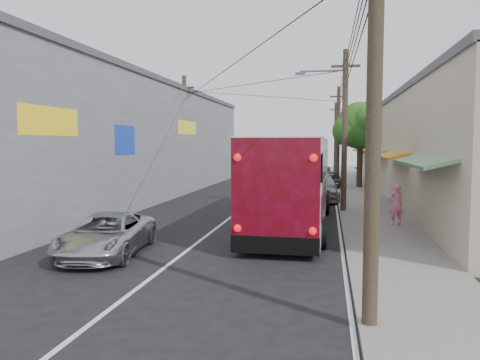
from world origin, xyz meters
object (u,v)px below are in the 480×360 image
at_px(coach_bus, 294,180).
at_px(parked_car_mid, 330,179).
at_px(pedestrian_near, 396,205).
at_px(jeepney, 107,235).
at_px(parked_car_far, 321,175).
at_px(parked_suv, 320,187).
at_px(pedestrian_far, 374,186).

xyz_separation_m(coach_bus, parked_car_mid, (1.60, 16.89, -1.22)).
bearing_deg(parked_car_mid, pedestrian_near, -77.27).
relative_size(coach_bus, pedestrian_near, 7.64).
xyz_separation_m(parked_car_mid, pedestrian_near, (2.57, -16.95, 0.28)).
xyz_separation_m(jeepney, parked_car_far, (6.06, 28.58, 0.03)).
bearing_deg(parked_suv, jeepney, -114.69).
relative_size(parked_car_mid, pedestrian_near, 2.39).
bearing_deg(parked_car_mid, jeepney, -102.17).
bearing_deg(pedestrian_near, parked_suv, -91.78).
xyz_separation_m(parked_suv, pedestrian_near, (3.19, -8.95, 0.19)).
distance_m(jeepney, pedestrian_far, 17.53).
distance_m(jeepney, parked_suv, 16.69).
bearing_deg(coach_bus, parked_car_far, 88.73).
bearing_deg(jeepney, parked_suv, 61.50).
height_order(parked_suv, parked_car_far, parked_suv).
xyz_separation_m(parked_car_mid, pedestrian_far, (2.46, -8.63, 0.29)).
xyz_separation_m(coach_bus, jeepney, (-5.26, -6.58, -1.26)).
bearing_deg(pedestrian_near, parked_car_far, -102.70).
bearing_deg(coach_bus, pedestrian_far, 64.67).
relative_size(coach_bus, pedestrian_far, 7.55).
xyz_separation_m(parked_car_far, pedestrian_near, (3.37, -22.05, 0.29)).
height_order(jeepney, parked_car_mid, parked_car_mid).
relative_size(jeepney, parked_car_mid, 1.15).
bearing_deg(pedestrian_far, parked_car_mid, -67.55).
distance_m(parked_car_mid, parked_car_far, 5.16).
bearing_deg(parked_car_far, pedestrian_near, -88.20).
bearing_deg(pedestrian_far, parked_suv, -5.04).
xyz_separation_m(coach_bus, parked_car_far, (0.80, 22.00, -1.23)).
distance_m(parked_car_far, pedestrian_far, 14.12).
bearing_deg(parked_car_mid, parked_car_far, 103.03).
height_order(jeepney, pedestrian_near, pedestrian_near).
height_order(jeepney, pedestrian_far, pedestrian_far).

